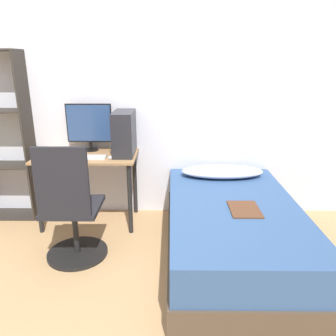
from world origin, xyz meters
name	(u,v)px	position (x,y,z in m)	size (l,w,h in m)	color
ground_plane	(94,289)	(0.00, 0.00, 0.00)	(14.00, 14.00, 0.00)	tan
wall_back	(116,102)	(0.00, 1.42, 1.25)	(8.00, 0.05, 2.50)	silver
desk	(88,167)	(-0.28, 1.11, 0.63)	(1.01, 0.57, 0.75)	#997047
office_chair	(72,217)	(-0.25, 0.40, 0.41)	(0.53, 0.53, 1.06)	black
bed	(232,231)	(1.12, 0.45, 0.25)	(1.11, 1.90, 0.52)	#4C3D2D
pillow	(222,171)	(1.12, 1.14, 0.57)	(0.85, 0.36, 0.11)	#B2B7C6
magazine	(244,209)	(1.18, 0.33, 0.52)	(0.24, 0.32, 0.01)	#56331E
monitor	(89,125)	(-0.27, 1.30, 1.03)	(0.48, 0.16, 0.50)	black
keyboard	(84,157)	(-0.28, 1.00, 0.76)	(0.44, 0.12, 0.02)	silver
pc_tower	(124,133)	(0.11, 1.16, 0.97)	(0.20, 0.43, 0.44)	#232328
mouse	(111,157)	(-0.01, 1.00, 0.76)	(0.06, 0.09, 0.02)	silver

